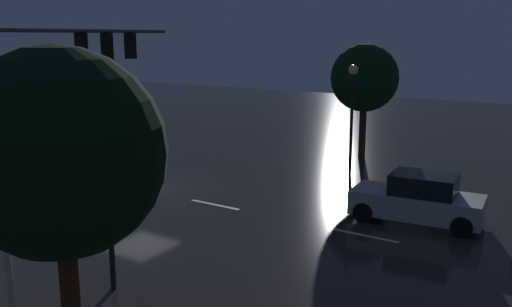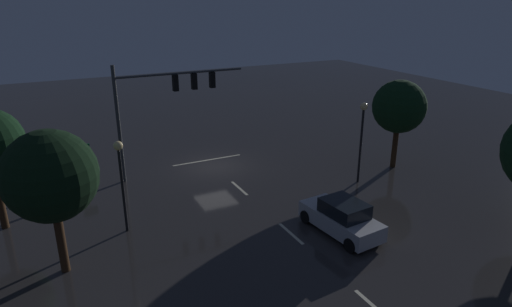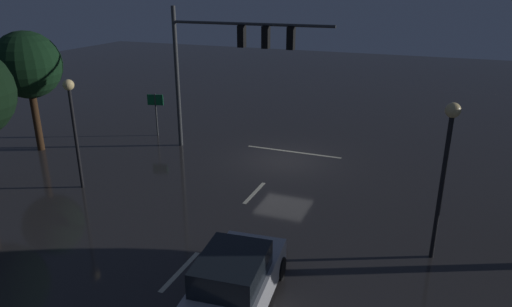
{
  "view_description": "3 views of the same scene",
  "coord_description": "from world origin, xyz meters",
  "px_view_note": "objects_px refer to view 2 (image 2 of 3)",
  "views": [
    {
      "loc": [
        15.88,
        16.24,
        6.24
      ],
      "look_at": [
        -0.16,
        5.74,
        2.15
      ],
      "focal_mm": 38.9,
      "sensor_mm": 36.0,
      "label": 1
    },
    {
      "loc": [
        9.93,
        26.03,
        10.81
      ],
      "look_at": [
        -0.68,
        4.87,
        2.38
      ],
      "focal_mm": 30.95,
      "sensor_mm": 36.0,
      "label": 2
    },
    {
      "loc": [
        -6.48,
        20.14,
        8.06
      ],
      "look_at": [
        -0.63,
        5.42,
        2.3
      ],
      "focal_mm": 32.43,
      "sensor_mm": 36.0,
      "label": 3
    }
  ],
  "objects_px": {
    "street_lamp_left_kerb": "(362,127)",
    "street_lamp_right_kerb": "(121,169)",
    "tree_left_far": "(399,107)",
    "route_sign": "(83,155)",
    "car_approaching": "(341,218)",
    "tree_right_near": "(50,176)",
    "traffic_signal_assembly": "(164,96)"
  },
  "relations": [
    {
      "from": "tree_left_far",
      "to": "route_sign",
      "type": "bearing_deg",
      "value": -19.3
    },
    {
      "from": "traffic_signal_assembly",
      "to": "tree_left_far",
      "type": "relative_size",
      "value": 1.39
    },
    {
      "from": "traffic_signal_assembly",
      "to": "car_approaching",
      "type": "distance_m",
      "value": 13.07
    },
    {
      "from": "car_approaching",
      "to": "route_sign",
      "type": "bearing_deg",
      "value": -49.84
    },
    {
      "from": "street_lamp_left_kerb",
      "to": "tree_left_far",
      "type": "distance_m",
      "value": 3.95
    },
    {
      "from": "car_approaching",
      "to": "street_lamp_left_kerb",
      "type": "relative_size",
      "value": 0.9
    },
    {
      "from": "route_sign",
      "to": "tree_left_far",
      "type": "bearing_deg",
      "value": 160.7
    },
    {
      "from": "street_lamp_left_kerb",
      "to": "tree_right_near",
      "type": "height_order",
      "value": "tree_right_near"
    },
    {
      "from": "car_approaching",
      "to": "tree_left_far",
      "type": "xyz_separation_m",
      "value": [
        -8.52,
        -5.58,
        3.32
      ]
    },
    {
      "from": "car_approaching",
      "to": "street_lamp_left_kerb",
      "type": "xyz_separation_m",
      "value": [
        -4.75,
        -4.58,
        2.7
      ]
    },
    {
      "from": "car_approaching",
      "to": "street_lamp_left_kerb",
      "type": "bearing_deg",
      "value": -136.04
    },
    {
      "from": "car_approaching",
      "to": "tree_left_far",
      "type": "relative_size",
      "value": 0.77
    },
    {
      "from": "car_approaching",
      "to": "street_lamp_right_kerb",
      "type": "distance_m",
      "value": 10.71
    },
    {
      "from": "traffic_signal_assembly",
      "to": "tree_right_near",
      "type": "bearing_deg",
      "value": 51.09
    },
    {
      "from": "street_lamp_left_kerb",
      "to": "tree_left_far",
      "type": "bearing_deg",
      "value": -165.15
    },
    {
      "from": "street_lamp_right_kerb",
      "to": "street_lamp_left_kerb",
      "type": "bearing_deg",
      "value": 179.06
    },
    {
      "from": "street_lamp_left_kerb",
      "to": "tree_left_far",
      "type": "relative_size",
      "value": 0.85
    },
    {
      "from": "tree_right_near",
      "to": "car_approaching",
      "type": "bearing_deg",
      "value": 168.11
    },
    {
      "from": "street_lamp_left_kerb",
      "to": "route_sign",
      "type": "distance_m",
      "value": 16.91
    },
    {
      "from": "street_lamp_right_kerb",
      "to": "car_approaching",
      "type": "bearing_deg",
      "value": 152.48
    },
    {
      "from": "street_lamp_left_kerb",
      "to": "tree_left_far",
      "type": "height_order",
      "value": "tree_left_far"
    },
    {
      "from": "street_lamp_left_kerb",
      "to": "route_sign",
      "type": "xyz_separation_m",
      "value": [
        15.02,
        -7.58,
        -1.75
      ]
    },
    {
      "from": "traffic_signal_assembly",
      "to": "street_lamp_left_kerb",
      "type": "relative_size",
      "value": 1.63
    },
    {
      "from": "route_sign",
      "to": "street_lamp_left_kerb",
      "type": "bearing_deg",
      "value": 153.22
    },
    {
      "from": "traffic_signal_assembly",
      "to": "street_lamp_left_kerb",
      "type": "xyz_separation_m",
      "value": [
        -10.03,
        6.58,
        -1.58
      ]
    },
    {
      "from": "route_sign",
      "to": "tree_left_far",
      "type": "distance_m",
      "value": 20.04
    },
    {
      "from": "traffic_signal_assembly",
      "to": "route_sign",
      "type": "relative_size",
      "value": 3.35
    },
    {
      "from": "street_lamp_left_kerb",
      "to": "street_lamp_right_kerb",
      "type": "distance_m",
      "value": 14.0
    },
    {
      "from": "street_lamp_left_kerb",
      "to": "street_lamp_right_kerb",
      "type": "bearing_deg",
      "value": -0.94
    },
    {
      "from": "car_approaching",
      "to": "tree_left_far",
      "type": "height_order",
      "value": "tree_left_far"
    },
    {
      "from": "traffic_signal_assembly",
      "to": "tree_left_far",
      "type": "distance_m",
      "value": 14.92
    },
    {
      "from": "car_approaching",
      "to": "street_lamp_left_kerb",
      "type": "height_order",
      "value": "street_lamp_left_kerb"
    }
  ]
}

